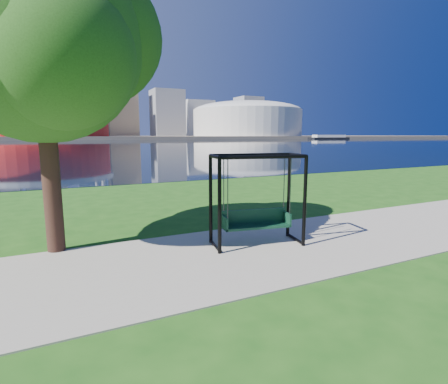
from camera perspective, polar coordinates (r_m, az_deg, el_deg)
ground at (r=8.51m, az=1.41°, el=-8.99°), size 900.00×900.00×0.00m
path at (r=8.09m, az=3.06°, el=-9.87°), size 120.00×4.00×0.03m
river at (r=109.27m, az=-24.29°, el=7.06°), size 900.00×180.00×0.02m
far_bank at (r=313.20m, az=-25.65°, el=8.06°), size 900.00×228.00×2.00m
stadium at (r=242.53m, az=-28.06°, el=10.93°), size 83.00×83.00×32.00m
arena at (r=279.41m, az=3.83°, el=11.95°), size 84.00×84.00×26.56m
skyline at (r=328.25m, az=-26.88°, el=14.10°), size 392.00×66.00×96.50m
swing at (r=8.46m, az=5.34°, el=-1.61°), size 2.31×1.32×2.23m
park_tree at (r=8.99m, az=-28.21°, el=21.59°), size 5.50×4.97×6.83m
barge at (r=252.83m, az=16.74°, el=8.57°), size 29.54×10.51×2.89m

